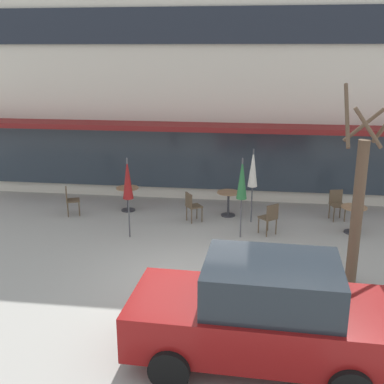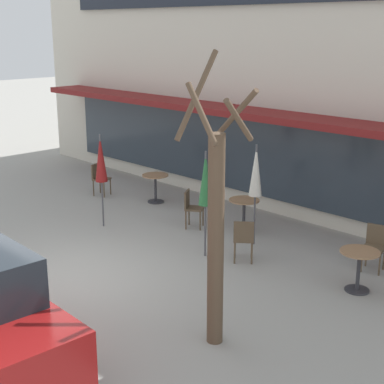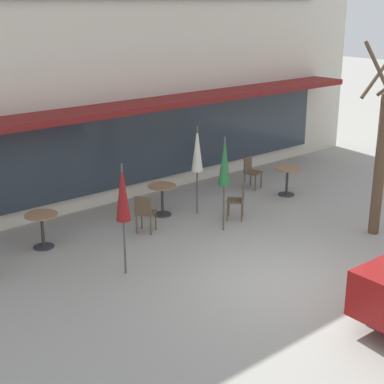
{
  "view_description": "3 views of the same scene",
  "coord_description": "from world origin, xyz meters",
  "px_view_note": "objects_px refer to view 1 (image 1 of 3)",
  "views": [
    {
      "loc": [
        1.32,
        -9.56,
        4.91
      ],
      "look_at": [
        -0.35,
        2.85,
        1.18
      ],
      "focal_mm": 45.0,
      "sensor_mm": 36.0,
      "label": 1
    },
    {
      "loc": [
        8.9,
        -5.41,
        4.56
      ],
      "look_at": [
        0.62,
        2.69,
        1.29
      ],
      "focal_mm": 55.0,
      "sensor_mm": 36.0,
      "label": 2
    },
    {
      "loc": [
        -7.74,
        -6.4,
        5.05
      ],
      "look_at": [
        0.46,
        3.18,
        0.92
      ],
      "focal_mm": 55.0,
      "sensor_mm": 36.0,
      "label": 3
    }
  ],
  "objects_px": {
    "patio_umbrella_cream_folded": "(242,179)",
    "cafe_chair_1": "(70,199)",
    "cafe_chair_0": "(337,202)",
    "patio_umbrella_corner_open": "(253,169)",
    "parked_sedan": "(263,313)",
    "patio_umbrella_green_folded": "(128,179)",
    "cafe_table_streetside": "(228,200)",
    "cafe_table_near_wall": "(353,215)",
    "cafe_chair_2": "(192,205)",
    "street_tree": "(358,203)",
    "cafe_chair_3": "(270,216)",
    "cafe_table_by_tree": "(128,195)"
  },
  "relations": [
    {
      "from": "cafe_table_streetside",
      "to": "street_tree",
      "type": "relative_size",
      "value": 0.18
    },
    {
      "from": "patio_umbrella_corner_open",
      "to": "patio_umbrella_cream_folded",
      "type": "bearing_deg",
      "value": -102.37
    },
    {
      "from": "cafe_table_near_wall",
      "to": "cafe_chair_2",
      "type": "xyz_separation_m",
      "value": [
        -4.54,
        0.29,
        0.01
      ]
    },
    {
      "from": "patio_umbrella_corner_open",
      "to": "cafe_chair_2",
      "type": "distance_m",
      "value": 2.07
    },
    {
      "from": "cafe_table_near_wall",
      "to": "cafe_chair_2",
      "type": "bearing_deg",
      "value": 176.4
    },
    {
      "from": "patio_umbrella_cream_folded",
      "to": "cafe_chair_0",
      "type": "xyz_separation_m",
      "value": [
        2.79,
        1.83,
        -1.1
      ]
    },
    {
      "from": "cafe_table_by_tree",
      "to": "parked_sedan",
      "type": "bearing_deg",
      "value": -59.89
    },
    {
      "from": "cafe_chair_2",
      "to": "patio_umbrella_green_folded",
      "type": "bearing_deg",
      "value": -136.71
    },
    {
      "from": "cafe_chair_1",
      "to": "cafe_chair_2",
      "type": "distance_m",
      "value": 3.77
    },
    {
      "from": "cafe_chair_1",
      "to": "cafe_chair_3",
      "type": "distance_m",
      "value": 6.07
    },
    {
      "from": "cafe_chair_2",
      "to": "parked_sedan",
      "type": "relative_size",
      "value": 0.21
    },
    {
      "from": "patio_umbrella_corner_open",
      "to": "patio_umbrella_green_folded",
      "type": "bearing_deg",
      "value": -153.46
    },
    {
      "from": "cafe_chair_3",
      "to": "street_tree",
      "type": "relative_size",
      "value": 0.21
    },
    {
      "from": "cafe_table_by_tree",
      "to": "cafe_chair_2",
      "type": "distance_m",
      "value": 2.27
    },
    {
      "from": "parked_sedan",
      "to": "street_tree",
      "type": "xyz_separation_m",
      "value": [
        1.94,
        3.05,
        0.95
      ]
    },
    {
      "from": "cafe_table_streetside",
      "to": "patio_umbrella_corner_open",
      "type": "height_order",
      "value": "patio_umbrella_corner_open"
    },
    {
      "from": "cafe_table_near_wall",
      "to": "cafe_chair_1",
      "type": "distance_m",
      "value": 8.32
    },
    {
      "from": "patio_umbrella_corner_open",
      "to": "parked_sedan",
      "type": "distance_m",
      "value": 6.66
    },
    {
      "from": "cafe_chair_0",
      "to": "patio_umbrella_corner_open",
      "type": "bearing_deg",
      "value": -166.67
    },
    {
      "from": "patio_umbrella_cream_folded",
      "to": "parked_sedan",
      "type": "relative_size",
      "value": 0.52
    },
    {
      "from": "cafe_chair_1",
      "to": "street_tree",
      "type": "distance_m",
      "value": 8.56
    },
    {
      "from": "parked_sedan",
      "to": "patio_umbrella_corner_open",
      "type": "bearing_deg",
      "value": 92.39
    },
    {
      "from": "cafe_table_streetside",
      "to": "cafe_chair_2",
      "type": "bearing_deg",
      "value": -146.51
    },
    {
      "from": "patio_umbrella_corner_open",
      "to": "street_tree",
      "type": "bearing_deg",
      "value": -58.2
    },
    {
      "from": "cafe_chair_2",
      "to": "parked_sedan",
      "type": "distance_m",
      "value": 6.74
    },
    {
      "from": "patio_umbrella_green_folded",
      "to": "patio_umbrella_cream_folded",
      "type": "height_order",
      "value": "same"
    },
    {
      "from": "cafe_chair_1",
      "to": "cafe_chair_3",
      "type": "bearing_deg",
      "value": -7.87
    },
    {
      "from": "patio_umbrella_cream_folded",
      "to": "parked_sedan",
      "type": "height_order",
      "value": "patio_umbrella_cream_folded"
    },
    {
      "from": "cafe_table_by_tree",
      "to": "cafe_chair_1",
      "type": "distance_m",
      "value": 1.75
    },
    {
      "from": "parked_sedan",
      "to": "cafe_table_near_wall",
      "type": "bearing_deg",
      "value": 67.61
    },
    {
      "from": "cafe_table_streetside",
      "to": "cafe_chair_2",
      "type": "height_order",
      "value": "cafe_chair_2"
    },
    {
      "from": "patio_umbrella_green_folded",
      "to": "patio_umbrella_cream_folded",
      "type": "relative_size",
      "value": 1.0
    },
    {
      "from": "cafe_table_near_wall",
      "to": "street_tree",
      "type": "height_order",
      "value": "street_tree"
    },
    {
      "from": "cafe_table_streetside",
      "to": "parked_sedan",
      "type": "distance_m",
      "value": 7.18
    },
    {
      "from": "cafe_chair_1",
      "to": "cafe_chair_3",
      "type": "height_order",
      "value": "same"
    },
    {
      "from": "cafe_table_streetside",
      "to": "patio_umbrella_corner_open",
      "type": "bearing_deg",
      "value": -34.33
    },
    {
      "from": "cafe_table_by_tree",
      "to": "street_tree",
      "type": "distance_m",
      "value": 7.47
    },
    {
      "from": "cafe_table_by_tree",
      "to": "cafe_table_streetside",
      "type": "bearing_deg",
      "value": -1.2
    },
    {
      "from": "patio_umbrella_green_folded",
      "to": "street_tree",
      "type": "bearing_deg",
      "value": -19.55
    },
    {
      "from": "cafe_chair_2",
      "to": "patio_umbrella_corner_open",
      "type": "bearing_deg",
      "value": 6.48
    },
    {
      "from": "patio_umbrella_cream_folded",
      "to": "cafe_chair_0",
      "type": "distance_m",
      "value": 3.51
    },
    {
      "from": "patio_umbrella_corner_open",
      "to": "street_tree",
      "type": "distance_m",
      "value": 4.2
    },
    {
      "from": "patio_umbrella_cream_folded",
      "to": "cafe_chair_1",
      "type": "height_order",
      "value": "patio_umbrella_cream_folded"
    },
    {
      "from": "patio_umbrella_corner_open",
      "to": "cafe_chair_2",
      "type": "height_order",
      "value": "patio_umbrella_corner_open"
    },
    {
      "from": "cafe_chair_0",
      "to": "cafe_table_by_tree",
      "type": "bearing_deg",
      "value": -179.59
    },
    {
      "from": "street_tree",
      "to": "patio_umbrella_cream_folded",
      "type": "bearing_deg",
      "value": 136.8
    },
    {
      "from": "patio_umbrella_corner_open",
      "to": "parked_sedan",
      "type": "xyz_separation_m",
      "value": [
        0.28,
        -6.61,
        -0.75
      ]
    },
    {
      "from": "cafe_table_by_tree",
      "to": "cafe_chair_0",
      "type": "relative_size",
      "value": 0.85
    },
    {
      "from": "cafe_chair_1",
      "to": "cafe_table_by_tree",
      "type": "bearing_deg",
      "value": 21.95
    },
    {
      "from": "patio_umbrella_green_folded",
      "to": "cafe_chair_1",
      "type": "relative_size",
      "value": 2.47
    }
  ]
}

